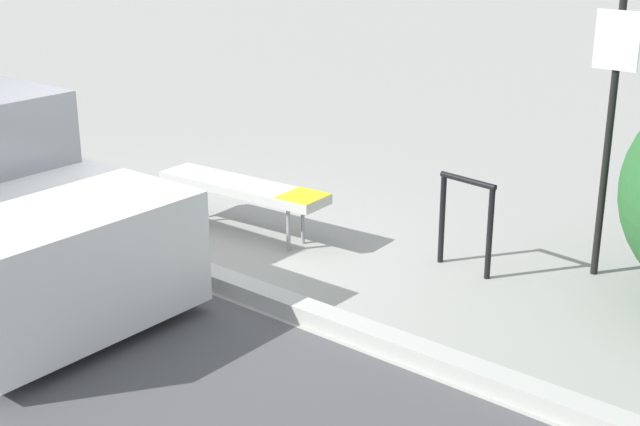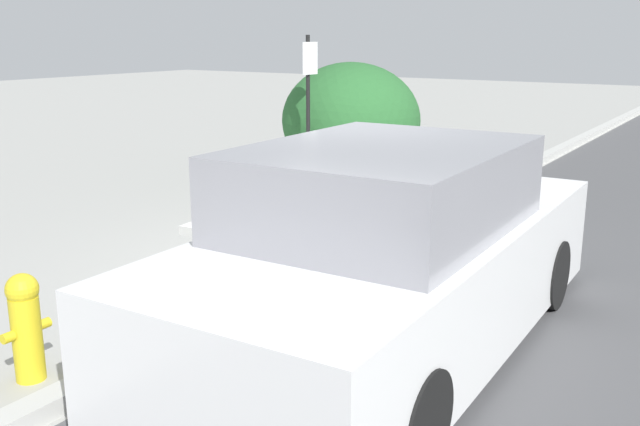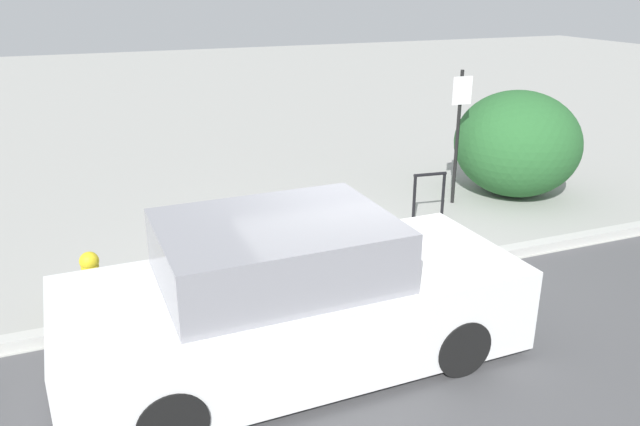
{
  "view_description": "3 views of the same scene",
  "coord_description": "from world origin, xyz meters",
  "px_view_note": "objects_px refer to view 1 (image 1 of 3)",
  "views": [
    {
      "loc": [
        5.66,
        -4.6,
        2.97
      ],
      "look_at": [
        1.51,
        0.36,
        0.72
      ],
      "focal_mm": 50.0,
      "sensor_mm": 36.0,
      "label": 1
    },
    {
      "loc": [
        -5.77,
        -3.6,
        2.31
      ],
      "look_at": [
        -0.43,
        -0.16,
        0.71
      ],
      "focal_mm": 40.0,
      "sensor_mm": 36.0,
      "label": 2
    },
    {
      "loc": [
        -3.03,
        -6.51,
        3.67
      ],
      "look_at": [
        -0.3,
        0.35,
        0.91
      ],
      "focal_mm": 35.0,
      "sensor_mm": 36.0,
      "label": 3
    }
  ],
  "objects_px": {
    "bench": "(243,188)",
    "sign_post": "(611,114)",
    "bike_rack": "(466,215)",
    "fire_hydrant": "(10,149)"
  },
  "relations": [
    {
      "from": "bench",
      "to": "sign_post",
      "type": "bearing_deg",
      "value": 17.72
    },
    {
      "from": "bike_rack",
      "to": "fire_hydrant",
      "type": "relative_size",
      "value": 1.08
    },
    {
      "from": "sign_post",
      "to": "bike_rack",
      "type": "bearing_deg",
      "value": -144.64
    },
    {
      "from": "sign_post",
      "to": "fire_hydrant",
      "type": "xyz_separation_m",
      "value": [
        -6.05,
        -1.73,
        -0.98
      ]
    },
    {
      "from": "bike_rack",
      "to": "fire_hydrant",
      "type": "distance_m",
      "value": 5.27
    },
    {
      "from": "bench",
      "to": "sign_post",
      "type": "height_order",
      "value": "sign_post"
    },
    {
      "from": "bike_rack",
      "to": "sign_post",
      "type": "bearing_deg",
      "value": 35.36
    },
    {
      "from": "bike_rack",
      "to": "sign_post",
      "type": "relative_size",
      "value": 0.36
    },
    {
      "from": "bike_rack",
      "to": "sign_post",
      "type": "distance_m",
      "value": 1.41
    },
    {
      "from": "bench",
      "to": "bike_rack",
      "type": "bearing_deg",
      "value": 10.89
    }
  ]
}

